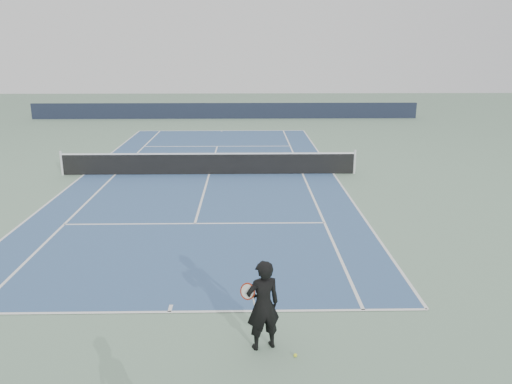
{
  "coord_description": "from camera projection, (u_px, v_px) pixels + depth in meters",
  "views": [
    {
      "loc": [
        1.65,
        -21.3,
        5.38
      ],
      "look_at": [
        1.93,
        -6.59,
        1.1
      ],
      "focal_mm": 35.0,
      "sensor_mm": 36.0,
      "label": 1
    }
  ],
  "objects": [
    {
      "name": "ground",
      "position": [
        209.0,
        174.0,
        21.92
      ],
      "size": [
        80.0,
        80.0,
        0.0
      ],
      "primitive_type": "plane",
      "color": "gray"
    },
    {
      "name": "court_surface",
      "position": [
        209.0,
        174.0,
        21.92
      ],
      "size": [
        10.97,
        23.77,
        0.01
      ],
      "primitive_type": "cube",
      "color": "#375683",
      "rests_on": "ground"
    },
    {
      "name": "tennis_net",
      "position": [
        209.0,
        163.0,
        21.78
      ],
      "size": [
        12.9,
        0.1,
        1.07
      ],
      "color": "silver",
      "rests_on": "ground"
    },
    {
      "name": "windscreen_far",
      "position": [
        225.0,
        111.0,
        38.92
      ],
      "size": [
        30.0,
        0.25,
        1.2
      ],
      "primitive_type": "cube",
      "color": "black",
      "rests_on": "ground"
    },
    {
      "name": "tennis_player",
      "position": [
        263.0,
        305.0,
        9.06
      ],
      "size": [
        0.84,
        0.66,
        1.75
      ],
      "color": "black",
      "rests_on": "ground"
    },
    {
      "name": "tennis_ball",
      "position": [
        295.0,
        355.0,
        9.0
      ],
      "size": [
        0.07,
        0.07,
        0.07
      ],
      "primitive_type": "sphere",
      "color": "yellow",
      "rests_on": "ground"
    }
  ]
}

